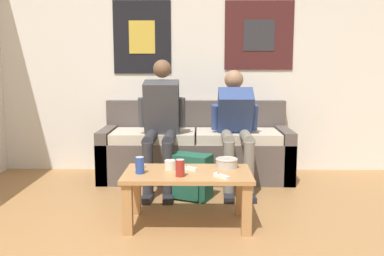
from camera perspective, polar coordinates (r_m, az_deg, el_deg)
wall_back at (r=4.84m, az=-2.43°, el=9.40°), size 10.00×0.07×2.55m
couch at (r=4.56m, az=0.48°, el=-3.07°), size 1.98×0.72×0.80m
coffee_table at (r=3.23m, az=-0.59°, el=-7.25°), size 0.95×0.54×0.40m
person_seated_adult at (r=4.14m, az=-4.17°, el=1.15°), size 0.47×0.85×1.25m
person_seated_teen at (r=4.21m, az=5.85°, el=0.78°), size 0.47×0.98×1.14m
backpack at (r=3.86m, az=-0.21°, el=-6.64°), size 0.41×0.33×0.41m
ceramic_bowl at (r=3.34m, az=4.64°, el=-4.59°), size 0.18×0.18×0.07m
pillar_candle at (r=3.28m, az=-2.95°, el=-4.93°), size 0.08×0.08×0.09m
drink_can_blue at (r=3.17m, az=-6.98°, el=-4.95°), size 0.07×0.07×0.12m
drink_can_red at (r=3.07m, az=-1.60°, el=-5.35°), size 0.07×0.07×0.12m
game_controller_near_left at (r=3.32m, az=-6.85°, el=-5.24°), size 0.07×0.15×0.03m
game_controller_near_right at (r=3.27m, az=-0.35°, el=-5.37°), size 0.13×0.12×0.03m
game_controller_far_center at (r=3.05m, az=3.93°, el=-6.43°), size 0.12×0.13×0.03m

